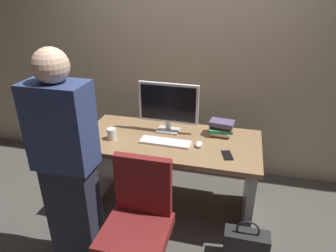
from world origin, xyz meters
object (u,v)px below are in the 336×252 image
Objects in this scene: mouse at (199,144)px; handbag at (246,245)px; cup_near_keyboard at (112,134)px; book_stack at (221,128)px; desk at (169,161)px; monitor at (168,105)px; keyboard at (165,142)px; cell_phone at (227,155)px; office_chair at (138,231)px; person_at_desk at (67,166)px.

handbag is at bearing -41.18° from mouse.
cup_near_keyboard is 0.96m from book_stack.
book_stack reaches higher than handbag.
desk is 15.73× the size of cup_near_keyboard.
monitor is 0.34m from keyboard.
book_stack is at bearing 114.48° from handbag.
mouse is (0.27, -0.06, 0.24)m from desk.
cup_near_keyboard reaches higher than cell_phone.
desk is at bearing 147.78° from handbag.
mouse is 0.30m from book_stack.
desk reaches higher than handbag.
handbag is at bearing -26.01° from keyboard.
desk is at bearing -155.71° from book_stack.
monitor is (-0.03, 0.95, 0.57)m from office_chair.
desk is at bearing 79.14° from keyboard.
mouse is 0.45× the size of book_stack.
office_chair is 1.11m from monitor.
desk is 0.80m from office_chair.
desk is 4.12× the size of handbag.
keyboard reaches higher than handbag.
handbag is (0.45, -0.40, -0.62)m from mouse.
office_chair reaches higher than keyboard.
handbag is at bearing 13.19° from person_at_desk.
keyboard is at bearing 152.98° from handbag.
cell_phone is (0.24, -0.10, -0.01)m from mouse.
office_chair is at bearing -155.14° from handbag.
cell_phone is at bearing 125.67° from handbag.
cell_phone is (0.99, -0.04, -0.05)m from cup_near_keyboard.
handbag is (0.77, -0.61, -0.86)m from monitor.
office_chair is 1.74× the size of monitor.
handbag is at bearing -15.54° from cup_near_keyboard.
monitor is 5.45× the size of cup_near_keyboard.
cell_phone is at bearing -2.37° from cup_near_keyboard.
cup_near_keyboard is at bearing -148.12° from monitor.
cup_near_keyboard reaches higher than keyboard.
cup_near_keyboard is at bearing -174.05° from keyboard.
person_at_desk is 16.53× the size of cup_near_keyboard.
office_chair is 9.48× the size of cup_near_keyboard.
person_at_desk reaches higher than handbag.
person_at_desk is at bearing -93.93° from cup_near_keyboard.
keyboard is 1.14× the size of handbag.
monitor is (0.48, 0.90, 0.15)m from person_at_desk.
mouse reaches higher than keyboard.
keyboard is 4.34× the size of cup_near_keyboard.
cup_near_keyboard is (-0.47, -0.04, 0.04)m from keyboard.
book_stack is (0.48, 0.04, -0.19)m from monitor.
keyboard is 0.47m from cup_near_keyboard.
handbag is at bearing -32.22° from desk.
cup_near_keyboard is at bearing -161.15° from book_stack.
monitor is (-0.05, 0.15, 0.48)m from desk.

